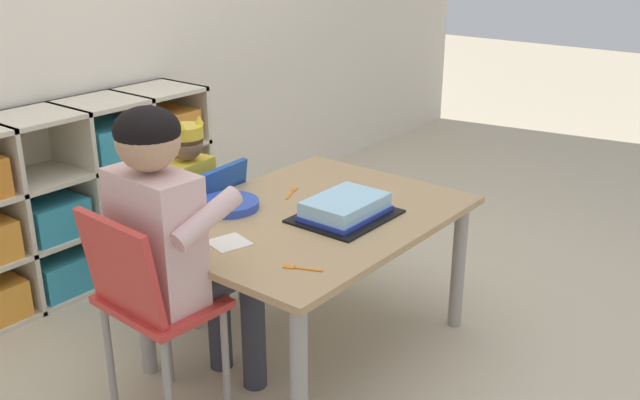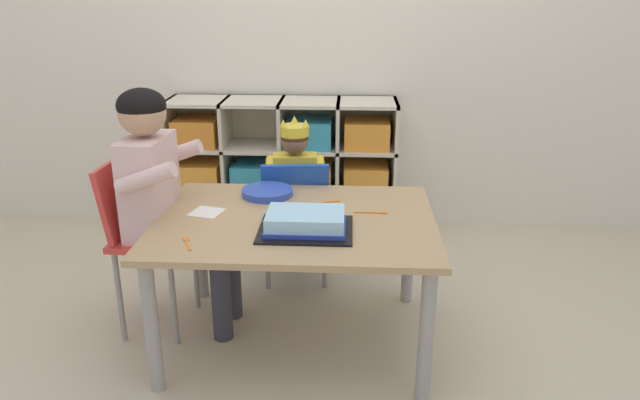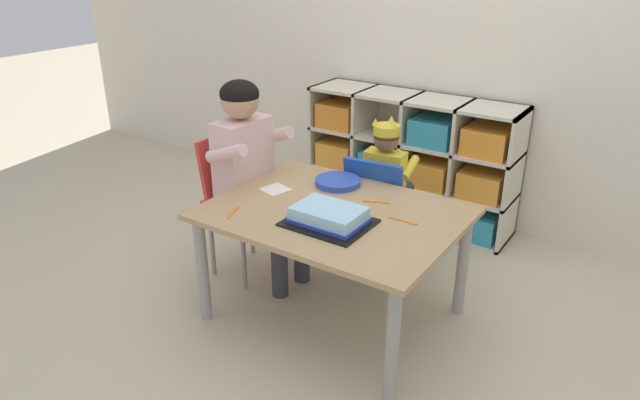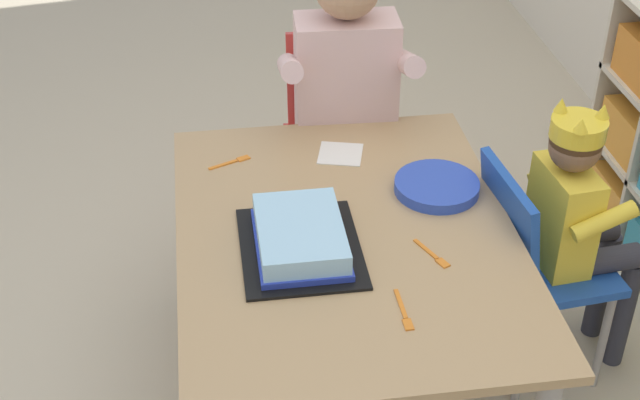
{
  "view_description": "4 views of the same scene",
  "coord_description": "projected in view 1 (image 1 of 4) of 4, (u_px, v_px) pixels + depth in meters",
  "views": [
    {
      "loc": [
        -1.86,
        -1.52,
        1.53
      ],
      "look_at": [
        0.02,
        -0.03,
        0.61
      ],
      "focal_mm": 40.12,
      "sensor_mm": 36.0,
      "label": 1
    },
    {
      "loc": [
        0.21,
        -2.19,
        1.43
      ],
      "look_at": [
        0.1,
        -0.0,
        0.64
      ],
      "focal_mm": 33.42,
      "sensor_mm": 36.0,
      "label": 2
    },
    {
      "loc": [
        1.25,
        -1.98,
        1.66
      ],
      "look_at": [
        -0.05,
        -0.04,
        0.61
      ],
      "focal_mm": 32.45,
      "sensor_mm": 36.0,
      "label": 3
    },
    {
      "loc": [
        1.76,
        -0.32,
        1.89
      ],
      "look_at": [
        -0.0,
        -0.07,
        0.66
      ],
      "focal_mm": 50.58,
      "sensor_mm": 36.0,
      "label": 4
    }
  ],
  "objects": [
    {
      "name": "classroom_chair_adult_side",
      "position": [
        147.0,
        298.0,
        2.19
      ],
      "size": [
        0.33,
        0.38,
        0.75
      ],
      "rotation": [
        0.0,
        0.0,
        1.52
      ],
      "color": "red",
      "rests_on": "ground"
    },
    {
      "name": "fork_by_napkin",
      "position": [
        292.0,
        192.0,
        2.78
      ],
      "size": [
        0.12,
        0.07,
        0.0
      ],
      "rotation": [
        0.0,
        0.0,
        3.57
      ],
      "color": "orange",
      "rests_on": "activity_table"
    },
    {
      "name": "adult_helper_seated",
      "position": [
        173.0,
        230.0,
        2.2
      ],
      "size": [
        0.44,
        0.42,
        1.05
      ],
      "rotation": [
        0.0,
        0.0,
        1.52
      ],
      "color": "beige",
      "rests_on": "ground"
    },
    {
      "name": "activity_table",
      "position": [
        310.0,
        231.0,
        2.61
      ],
      "size": [
        1.11,
        0.84,
        0.56
      ],
      "color": "tan",
      "rests_on": "ground"
    },
    {
      "name": "fork_near_cake_tray",
      "position": [
        344.0,
        186.0,
        2.86
      ],
      "size": [
        0.14,
        0.02,
        0.0
      ],
      "rotation": [
        0.0,
        0.0,
        3.16
      ],
      "color": "orange",
      "rests_on": "activity_table"
    },
    {
      "name": "paper_napkin_square",
      "position": [
        229.0,
        243.0,
        2.34
      ],
      "size": [
        0.15,
        0.15,
        0.0
      ],
      "primitive_type": "cube",
      "rotation": [
        0.0,
        0.0,
        -0.26
      ],
      "color": "white",
      "rests_on": "activity_table"
    },
    {
      "name": "child_with_crown",
      "position": [
        182.0,
        190.0,
        2.92
      ],
      "size": [
        0.31,
        0.31,
        0.84
      ],
      "rotation": [
        0.0,
        0.0,
        3.24
      ],
      "color": "yellow",
      "rests_on": "ground"
    },
    {
      "name": "fork_scattered_mid_table",
      "position": [
        300.0,
        268.0,
        2.16
      ],
      "size": [
        0.06,
        0.12,
        0.0
      ],
      "rotation": [
        0.0,
        0.0,
        5.12
      ],
      "color": "orange",
      "rests_on": "activity_table"
    },
    {
      "name": "paper_plate_stack",
      "position": [
        228.0,
        205.0,
        2.62
      ],
      "size": [
        0.22,
        0.22,
        0.03
      ],
      "primitive_type": "cylinder",
      "color": "blue",
      "rests_on": "activity_table"
    },
    {
      "name": "ground",
      "position": [
        311.0,
        346.0,
        2.78
      ],
      "size": [
        16.0,
        16.0,
        0.0
      ],
      "primitive_type": "plane",
      "color": "beige"
    },
    {
      "name": "storage_cubby_shelf",
      "position": [
        81.0,
        204.0,
        3.21
      ],
      "size": [
        1.33,
        0.34,
        0.81
      ],
      "color": "beige",
      "rests_on": "ground"
    },
    {
      "name": "birthday_cake_on_tray",
      "position": [
        345.0,
        209.0,
        2.54
      ],
      "size": [
        0.35,
        0.29,
        0.07
      ],
      "color": "black",
      "rests_on": "activity_table"
    },
    {
      "name": "classroom_chair_blue",
      "position": [
        204.0,
        225.0,
        2.91
      ],
      "size": [
        0.37,
        0.35,
        0.65
      ],
      "rotation": [
        0.0,
        0.0,
        3.24
      ],
      "color": "#1E4CA8",
      "rests_on": "ground"
    }
  ]
}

